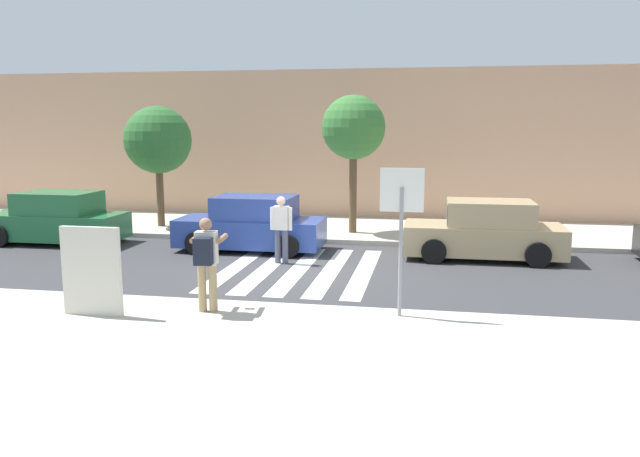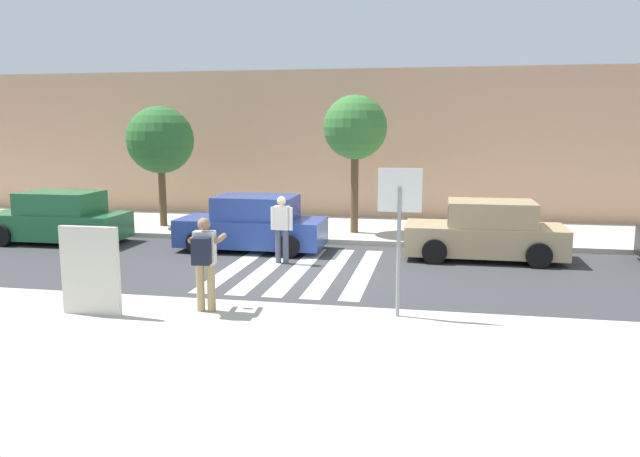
{
  "view_description": "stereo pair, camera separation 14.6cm",
  "coord_description": "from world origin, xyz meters",
  "px_view_note": "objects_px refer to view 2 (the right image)",
  "views": [
    {
      "loc": [
        3.17,
        -14.42,
        3.48
      ],
      "look_at": [
        0.6,
        -0.2,
        1.1
      ],
      "focal_mm": 35.0,
      "sensor_mm": 36.0,
      "label": 1
    },
    {
      "loc": [
        3.32,
        -14.39,
        3.48
      ],
      "look_at": [
        0.6,
        -0.2,
        1.1
      ],
      "focal_mm": 35.0,
      "sensor_mm": 36.0,
      "label": 2
    }
  ],
  "objects_px": {
    "parked_car_blue": "(253,225)",
    "street_tree_west": "(160,140)",
    "parked_car_green": "(59,219)",
    "photographer_with_backpack": "(205,256)",
    "stop_sign": "(400,209)",
    "street_tree_center": "(355,128)",
    "pedestrian_crossing": "(282,226)",
    "parked_car_tan": "(486,232)",
    "advertising_board": "(91,271)"
  },
  "relations": [
    {
      "from": "street_tree_west",
      "to": "stop_sign",
      "type": "bearing_deg",
      "value": -45.83
    },
    {
      "from": "parked_car_tan",
      "to": "stop_sign",
      "type": "bearing_deg",
      "value": -107.92
    },
    {
      "from": "photographer_with_backpack",
      "to": "parked_car_green",
      "type": "height_order",
      "value": "photographer_with_backpack"
    },
    {
      "from": "photographer_with_backpack",
      "to": "advertising_board",
      "type": "bearing_deg",
      "value": -164.46
    },
    {
      "from": "stop_sign",
      "to": "parked_car_green",
      "type": "distance_m",
      "value": 12.16
    },
    {
      "from": "stop_sign",
      "to": "street_tree_west",
      "type": "distance_m",
      "value": 12.21
    },
    {
      "from": "stop_sign",
      "to": "photographer_with_backpack",
      "type": "relative_size",
      "value": 1.52
    },
    {
      "from": "street_tree_center",
      "to": "photographer_with_backpack",
      "type": "bearing_deg",
      "value": -99.5
    },
    {
      "from": "stop_sign",
      "to": "parked_car_tan",
      "type": "xyz_separation_m",
      "value": [
        1.91,
        5.91,
        -1.33
      ]
    },
    {
      "from": "pedestrian_crossing",
      "to": "parked_car_blue",
      "type": "distance_m",
      "value": 1.97
    },
    {
      "from": "photographer_with_backpack",
      "to": "parked_car_blue",
      "type": "bearing_deg",
      "value": 99.16
    },
    {
      "from": "parked_car_blue",
      "to": "street_tree_west",
      "type": "height_order",
      "value": "street_tree_west"
    },
    {
      "from": "parked_car_blue",
      "to": "parked_car_tan",
      "type": "bearing_deg",
      "value": -0.0
    },
    {
      "from": "parked_car_tan",
      "to": "pedestrian_crossing",
      "type": "bearing_deg",
      "value": -163.52
    },
    {
      "from": "stop_sign",
      "to": "parked_car_green",
      "type": "xyz_separation_m",
      "value": [
        -10.54,
        5.91,
        -1.33
      ]
    },
    {
      "from": "street_tree_west",
      "to": "parked_car_tan",
      "type": "bearing_deg",
      "value": -15.17
    },
    {
      "from": "parked_car_green",
      "to": "street_tree_west",
      "type": "distance_m",
      "value": 4.17
    },
    {
      "from": "pedestrian_crossing",
      "to": "advertising_board",
      "type": "xyz_separation_m",
      "value": [
        -2.15,
        -5.32,
        -0.03
      ]
    },
    {
      "from": "parked_car_green",
      "to": "advertising_board",
      "type": "xyz_separation_m",
      "value": [
        5.15,
        -6.84,
        0.21
      ]
    },
    {
      "from": "stop_sign",
      "to": "parked_car_tan",
      "type": "bearing_deg",
      "value": 72.08
    },
    {
      "from": "street_tree_center",
      "to": "advertising_board",
      "type": "bearing_deg",
      "value": -109.86
    },
    {
      "from": "parked_car_tan",
      "to": "advertising_board",
      "type": "height_order",
      "value": "advertising_board"
    },
    {
      "from": "street_tree_center",
      "to": "pedestrian_crossing",
      "type": "bearing_deg",
      "value": -107.09
    },
    {
      "from": "street_tree_west",
      "to": "street_tree_center",
      "type": "distance_m",
      "value": 6.55
    },
    {
      "from": "stop_sign",
      "to": "photographer_with_backpack",
      "type": "xyz_separation_m",
      "value": [
        -3.45,
        -0.39,
        -0.89
      ]
    },
    {
      "from": "stop_sign",
      "to": "advertising_board",
      "type": "relative_size",
      "value": 1.64
    },
    {
      "from": "stop_sign",
      "to": "street_tree_center",
      "type": "xyz_separation_m",
      "value": [
        -1.94,
        8.6,
        1.35
      ]
    },
    {
      "from": "parked_car_tan",
      "to": "advertising_board",
      "type": "relative_size",
      "value": 2.56
    },
    {
      "from": "parked_car_blue",
      "to": "advertising_board",
      "type": "relative_size",
      "value": 2.56
    },
    {
      "from": "stop_sign",
      "to": "pedestrian_crossing",
      "type": "bearing_deg",
      "value": 126.42
    },
    {
      "from": "street_tree_center",
      "to": "street_tree_west",
      "type": "bearing_deg",
      "value": 178.82
    },
    {
      "from": "photographer_with_backpack",
      "to": "parked_car_blue",
      "type": "relative_size",
      "value": 0.42
    },
    {
      "from": "photographer_with_backpack",
      "to": "pedestrian_crossing",
      "type": "xyz_separation_m",
      "value": [
        0.21,
        4.78,
        -0.19
      ]
    },
    {
      "from": "parked_car_green",
      "to": "street_tree_center",
      "type": "xyz_separation_m",
      "value": [
        8.59,
        2.68,
        2.68
      ]
    },
    {
      "from": "parked_car_blue",
      "to": "street_tree_center",
      "type": "xyz_separation_m",
      "value": [
        2.52,
        2.68,
        2.68
      ]
    },
    {
      "from": "street_tree_center",
      "to": "advertising_board",
      "type": "height_order",
      "value": "street_tree_center"
    },
    {
      "from": "stop_sign",
      "to": "photographer_with_backpack",
      "type": "bearing_deg",
      "value": -173.52
    },
    {
      "from": "parked_car_tan",
      "to": "street_tree_center",
      "type": "bearing_deg",
      "value": 145.17
    },
    {
      "from": "street_tree_west",
      "to": "pedestrian_crossing",
      "type": "bearing_deg",
      "value": -39.63
    },
    {
      "from": "street_tree_west",
      "to": "parked_car_green",
      "type": "bearing_deg",
      "value": -126.11
    },
    {
      "from": "stop_sign",
      "to": "pedestrian_crossing",
      "type": "distance_m",
      "value": 5.56
    },
    {
      "from": "photographer_with_backpack",
      "to": "pedestrian_crossing",
      "type": "relative_size",
      "value": 1.0
    },
    {
      "from": "photographer_with_backpack",
      "to": "street_tree_center",
      "type": "relative_size",
      "value": 0.4
    },
    {
      "from": "photographer_with_backpack",
      "to": "advertising_board",
      "type": "relative_size",
      "value": 1.08
    },
    {
      "from": "photographer_with_backpack",
      "to": "advertising_board",
      "type": "height_order",
      "value": "photographer_with_backpack"
    },
    {
      "from": "parked_car_tan",
      "to": "street_tree_west",
      "type": "height_order",
      "value": "street_tree_west"
    },
    {
      "from": "parked_car_blue",
      "to": "advertising_board",
      "type": "height_order",
      "value": "advertising_board"
    },
    {
      "from": "photographer_with_backpack",
      "to": "parked_car_tan",
      "type": "relative_size",
      "value": 0.42
    },
    {
      "from": "photographer_with_backpack",
      "to": "parked_car_green",
      "type": "xyz_separation_m",
      "value": [
        -7.09,
        6.3,
        -0.44
      ]
    },
    {
      "from": "parked_car_tan",
      "to": "parked_car_blue",
      "type": "bearing_deg",
      "value": 180.0
    }
  ]
}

